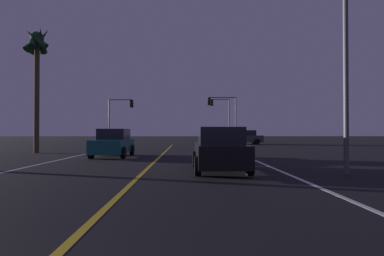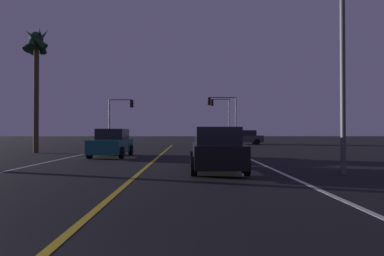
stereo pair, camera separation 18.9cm
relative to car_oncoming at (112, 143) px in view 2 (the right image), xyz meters
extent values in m
cube|color=silver|center=(8.09, -4.07, -0.82)|extent=(0.16, 40.50, 0.01)
cube|color=silver|center=(-2.41, -4.07, -0.82)|extent=(0.16, 40.50, 0.01)
cube|color=gold|center=(2.84, -4.07, -0.82)|extent=(0.16, 40.50, 0.01)
cylinder|color=black|center=(0.90, -1.41, -0.48)|extent=(0.22, 0.68, 0.68)
cylinder|color=black|center=(-0.90, -1.41, -0.48)|extent=(0.22, 0.68, 0.68)
cylinder|color=black|center=(0.90, 1.29, -0.48)|extent=(0.22, 0.68, 0.68)
cylinder|color=black|center=(-0.90, 1.29, -0.48)|extent=(0.22, 0.68, 0.68)
cube|color=#145156|center=(0.00, -0.06, -0.16)|extent=(1.80, 4.30, 0.80)
cube|color=black|center=(0.00, 0.19, 0.56)|extent=(1.60, 2.10, 0.64)
cube|color=red|center=(0.60, 2.04, -0.06)|extent=(0.24, 0.08, 0.16)
cube|color=red|center=(-0.60, 2.04, -0.06)|extent=(0.24, 0.08, 0.16)
cylinder|color=black|center=(4.84, -5.34, -0.48)|extent=(0.22, 0.68, 0.68)
cylinder|color=black|center=(6.64, -5.34, -0.48)|extent=(0.22, 0.68, 0.68)
cylinder|color=black|center=(4.84, -8.04, -0.48)|extent=(0.22, 0.68, 0.68)
cylinder|color=black|center=(6.64, -8.04, -0.48)|extent=(0.22, 0.68, 0.68)
cube|color=black|center=(5.74, -6.69, -0.16)|extent=(1.80, 4.30, 0.80)
cube|color=black|center=(5.74, -6.94, 0.56)|extent=(1.60, 2.10, 0.64)
cube|color=red|center=(5.14, -8.79, -0.06)|extent=(0.24, 0.08, 0.16)
cube|color=red|center=(6.34, -8.79, -0.06)|extent=(0.24, 0.08, 0.16)
cylinder|color=black|center=(10.10, 17.04, -0.48)|extent=(0.68, 0.22, 0.68)
cylinder|color=black|center=(10.10, 18.84, -0.48)|extent=(0.68, 0.22, 0.68)
cylinder|color=black|center=(12.80, 17.04, -0.48)|extent=(0.68, 0.22, 0.68)
cylinder|color=black|center=(12.80, 18.84, -0.48)|extent=(0.68, 0.22, 0.68)
cube|color=#38383D|center=(11.45, 17.94, -0.16)|extent=(4.30, 1.80, 0.80)
cube|color=black|center=(11.70, 17.94, 0.56)|extent=(2.10, 1.60, 0.64)
cube|color=red|center=(13.55, 17.34, -0.06)|extent=(0.08, 0.24, 0.16)
cube|color=red|center=(13.55, 18.54, -0.06)|extent=(0.08, 0.24, 0.16)
cylinder|color=#4C4C51|center=(10.21, 16.68, 1.96)|extent=(0.14, 0.14, 5.57)
cylinder|color=#4C4C51|center=(8.67, 16.68, 4.70)|extent=(3.08, 0.10, 0.10)
cube|color=black|center=(7.13, 16.68, 4.25)|extent=(0.28, 0.36, 0.90)
sphere|color=red|center=(6.97, 16.68, 4.55)|extent=(0.20, 0.20, 0.20)
sphere|color=#3C2706|center=(6.97, 16.68, 4.25)|extent=(0.20, 0.20, 0.20)
sphere|color=#063816|center=(6.97, 16.68, 3.95)|extent=(0.20, 0.20, 0.20)
cylinder|color=#4C4C51|center=(-4.54, 16.68, 1.82)|extent=(0.14, 0.14, 5.28)
cylinder|color=#4C4C51|center=(-3.24, 16.68, 4.41)|extent=(2.60, 0.10, 0.10)
cube|color=black|center=(-1.94, 16.68, 3.96)|extent=(0.28, 0.36, 0.90)
sphere|color=red|center=(-1.78, 16.68, 4.26)|extent=(0.20, 0.20, 0.20)
sphere|color=#3C2706|center=(-1.78, 16.68, 3.96)|extent=(0.20, 0.20, 0.20)
sphere|color=#063816|center=(-1.78, 16.68, 3.66)|extent=(0.20, 0.20, 0.20)
cylinder|color=#4C4C51|center=(10.21, 22.18, 2.15)|extent=(0.14, 0.14, 5.95)
cylinder|color=#4C4C51|center=(9.06, 22.18, 5.08)|extent=(2.30, 0.10, 0.10)
cube|color=black|center=(7.91, 22.18, 4.63)|extent=(0.28, 0.36, 0.90)
sphere|color=red|center=(7.75, 22.18, 4.93)|extent=(0.20, 0.20, 0.20)
sphere|color=#3C2706|center=(7.75, 22.18, 4.63)|extent=(0.20, 0.20, 0.20)
sphere|color=#063816|center=(7.75, 22.18, 4.33)|extent=(0.20, 0.20, 0.20)
cylinder|color=#4C4C51|center=(10.21, -7.66, 3.58)|extent=(0.18, 0.18, 8.81)
cylinder|color=#473826|center=(-6.30, 3.37, 3.19)|extent=(0.36, 0.36, 8.02)
sphere|color=#19381E|center=(-6.30, 3.37, 7.45)|extent=(0.90, 0.90, 0.90)
cone|color=#19381E|center=(-6.01, 3.46, 7.30)|extent=(1.06, 1.92, 1.78)
cone|color=#19381E|center=(-6.27, 3.67, 7.30)|extent=(1.84, 0.74, 2.02)
cone|color=#19381E|center=(-6.57, 3.51, 7.30)|extent=(1.22, 1.70, 1.95)
cone|color=#19381E|center=(-6.58, 3.25, 7.30)|extent=(1.17, 1.73, 1.72)
cone|color=#19381E|center=(-6.24, 3.08, 7.30)|extent=(1.74, 0.87, 1.55)
camera|label=1|loc=(4.44, -18.42, 0.71)|focal=28.22mm
camera|label=2|loc=(4.63, -18.42, 0.71)|focal=28.22mm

